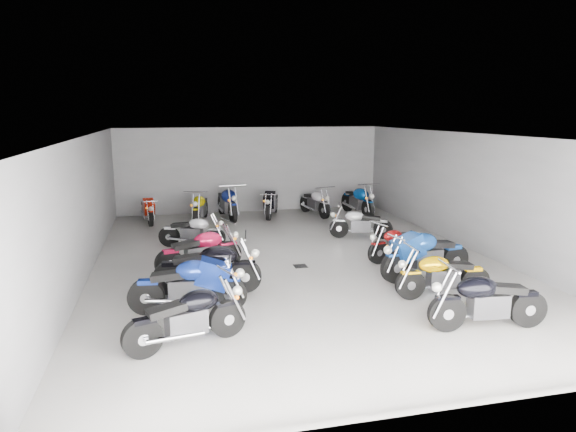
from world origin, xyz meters
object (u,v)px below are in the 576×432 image
at_px(motorcycle_right_c, 425,255).
at_px(motorcycle_back_b, 200,207).
at_px(motorcycle_back_a, 147,210).
at_px(motorcycle_left_d, 201,251).
at_px(motorcycle_back_d, 272,203).
at_px(drain_grate, 300,266).
at_px(motorcycle_back_e, 315,202).
at_px(motorcycle_right_b, 442,275).
at_px(motorcycle_left_a, 188,317).
at_px(motorcycle_left_f, 193,231).
at_px(motorcycle_right_a, 487,301).
at_px(motorcycle_left_c, 209,268).
at_px(motorcycle_back_c, 227,203).
at_px(motorcycle_back_f, 358,200).
at_px(motorcycle_right_f, 360,223).
at_px(motorcycle_right_d, 398,243).
at_px(motorcycle_left_b, 189,286).

distance_m(motorcycle_right_c, motorcycle_back_b, 8.77).
distance_m(motorcycle_back_a, motorcycle_back_b, 1.80).
bearing_deg(motorcycle_left_d, motorcycle_back_d, 136.93).
distance_m(drain_grate, motorcycle_back_e, 6.48).
bearing_deg(motorcycle_right_b, motorcycle_left_a, 106.06).
bearing_deg(motorcycle_left_d, motorcycle_back_b, 159.04).
relative_size(motorcycle_left_f, motorcycle_right_a, 0.85).
bearing_deg(motorcycle_left_c, motorcycle_right_b, 82.64).
bearing_deg(motorcycle_left_a, motorcycle_back_c, 150.93).
height_order(motorcycle_right_a, motorcycle_back_b, motorcycle_right_a).
bearing_deg(motorcycle_back_d, motorcycle_back_c, 19.78).
xyz_separation_m(motorcycle_right_c, motorcycle_back_c, (-3.59, 7.84, 0.01)).
bearing_deg(motorcycle_back_f, motorcycle_left_d, 35.43).
bearing_deg(drain_grate, motorcycle_back_b, 109.21).
xyz_separation_m(drain_grate, motorcycle_right_f, (2.49, 2.40, 0.45)).
bearing_deg(motorcycle_right_d, motorcycle_left_c, 90.51).
distance_m(motorcycle_right_f, motorcycle_back_d, 4.32).
xyz_separation_m(motorcycle_back_e, motorcycle_back_f, (1.55, -0.32, 0.05)).
xyz_separation_m(motorcycle_left_d, motorcycle_back_e, (4.58, 5.98, -0.01)).
xyz_separation_m(motorcycle_right_a, motorcycle_right_f, (0.27, 6.78, -0.06)).
xyz_separation_m(motorcycle_back_c, motorcycle_back_f, (4.77, -0.49, -0.02)).
bearing_deg(motorcycle_right_b, motorcycle_back_a, 38.49).
bearing_deg(motorcycle_left_f, motorcycle_right_a, 55.07).
height_order(motorcycle_right_b, motorcycle_back_e, motorcycle_back_e).
bearing_deg(motorcycle_back_b, drain_grate, 122.99).
relative_size(drain_grate, motorcycle_right_a, 0.15).
relative_size(motorcycle_right_b, motorcycle_right_c, 0.87).
bearing_deg(motorcycle_right_b, motorcycle_right_a, -177.59).
bearing_deg(motorcycle_back_f, motorcycle_right_d, 71.74).
height_order(motorcycle_left_b, motorcycle_back_c, motorcycle_back_c).
relative_size(motorcycle_back_b, motorcycle_back_f, 0.92).
height_order(motorcycle_left_c, motorcycle_back_a, motorcycle_left_c).
xyz_separation_m(motorcycle_right_b, motorcycle_back_c, (-3.34, 9.03, 0.09)).
bearing_deg(motorcycle_back_b, motorcycle_left_a, 98.89).
distance_m(motorcycle_back_b, motorcycle_back_e, 4.21).
height_order(motorcycle_back_b, motorcycle_back_f, motorcycle_back_f).
distance_m(motorcycle_left_c, motorcycle_right_d, 5.11).
bearing_deg(motorcycle_back_c, motorcycle_left_f, 62.75).
height_order(drain_grate, motorcycle_back_b, motorcycle_back_b).
bearing_deg(motorcycle_back_f, motorcycle_back_a, -10.19).
bearing_deg(motorcycle_back_b, motorcycle_right_d, 141.58).
bearing_deg(motorcycle_back_c, drain_grate, 92.98).
relative_size(motorcycle_right_b, motorcycle_back_d, 1.02).
height_order(drain_grate, motorcycle_left_b, motorcycle_left_b).
height_order(motorcycle_right_c, motorcycle_right_f, motorcycle_right_c).
relative_size(motorcycle_left_b, motorcycle_right_b, 1.10).
bearing_deg(motorcycle_right_b, drain_grate, 43.41).
height_order(motorcycle_left_c, motorcycle_back_d, motorcycle_left_c).
height_order(motorcycle_right_f, motorcycle_back_a, motorcycle_right_f).
distance_m(motorcycle_left_a, motorcycle_left_b, 1.46).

